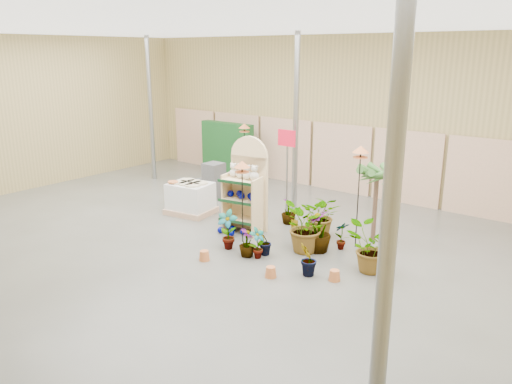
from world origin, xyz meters
TOP-DOWN VIEW (x-y plane):
  - room at (0.00, 0.91)m, footprint 15.20×12.10m
  - display_shelf at (-0.05, 1.60)m, footprint 1.01×0.73m
  - teddy_bears at (-0.02, 1.50)m, footprint 0.81×0.21m
  - gazing_balls_shelf at (-0.05, 1.47)m, footprint 0.81×0.28m
  - gazing_balls_floor at (-0.14, 1.17)m, footprint 0.63×0.39m
  - pallet_stack at (-1.97, 1.68)m, footprint 1.25×1.10m
  - charcoal_planters at (-2.58, 3.11)m, footprint 0.80×0.50m
  - trellis_stock at (-3.80, 5.20)m, footprint 2.00×0.30m
  - offer_sign at (0.10, 2.98)m, footprint 0.50×0.08m
  - bird_table_front at (0.36, 0.95)m, footprint 0.34×0.34m
  - bird_table_right at (2.44, 2.22)m, footprint 0.34×0.34m
  - bird_table_back at (-2.38, 4.37)m, footprint 0.34×0.34m
  - palm at (2.58, 2.76)m, footprint 0.70×0.70m
  - potted_plant_0 at (0.37, 0.45)m, footprint 0.51×0.42m
  - potted_plant_1 at (1.19, 0.64)m, footprint 0.27×0.33m
  - potted_plant_2 at (1.77, 1.29)m, footprint 1.23×1.28m
  - potted_plant_3 at (1.95, 1.50)m, footprint 0.68×0.68m
  - potted_plant_4 at (2.26, 1.91)m, footprint 0.35×0.39m
  - potted_plant_5 at (1.41, 1.51)m, footprint 0.40×0.40m
  - potted_plant_6 at (1.53, 2.32)m, footprint 1.08×1.01m
  - potted_plant_7 at (0.94, 0.38)m, footprint 0.45×0.45m
  - potted_plant_8 at (1.17, 0.43)m, footprint 0.31×0.39m
  - potted_plant_9 at (2.42, 0.35)m, footprint 0.41×0.45m
  - potted_plant_10 at (3.21, 1.21)m, footprint 1.12×1.08m
  - potted_plant_11 at (0.47, 2.56)m, footprint 0.49×0.49m

SIDE VIEW (x-z plane):
  - gazing_balls_floor at x=-0.14m, z-range 0.00..0.15m
  - potted_plant_5 at x=1.41m, z-range 0.00..0.57m
  - potted_plant_1 at x=1.19m, z-range 0.00..0.57m
  - potted_plant_7 at x=0.94m, z-range 0.00..0.58m
  - potted_plant_4 at x=2.26m, z-range 0.00..0.62m
  - potted_plant_11 at x=0.47m, z-range 0.00..0.62m
  - potted_plant_8 at x=1.17m, z-range 0.00..0.65m
  - potted_plant_9 at x=2.42m, z-range 0.00..0.67m
  - pallet_stack at x=-1.97m, z-range -0.01..0.82m
  - charcoal_planters at x=-2.58m, z-range -0.08..0.92m
  - potted_plant_0 at x=0.37m, z-range 0.00..0.85m
  - potted_plant_3 at x=1.95m, z-range 0.00..0.92m
  - potted_plant_10 at x=3.21m, z-range 0.00..0.95m
  - potted_plant_6 at x=1.53m, z-range 0.00..0.98m
  - potted_plant_2 at x=1.77m, z-range 0.00..1.10m
  - gazing_balls_shelf at x=-0.05m, z-range 0.79..0.94m
  - trellis_stock at x=-3.80m, z-range 0.00..1.80m
  - display_shelf at x=-0.05m, z-range -0.09..2.10m
  - teddy_bears at x=-0.02m, z-range 1.22..1.57m
  - palm at x=2.58m, z-range 0.64..2.44m
  - offer_sign at x=0.10m, z-range 0.47..2.67m
  - bird_table_front at x=0.36m, z-range 0.77..2.59m
  - bird_table_back at x=-2.38m, z-range 0.85..2.84m
  - bird_table_right at x=2.44m, z-range 0.94..3.13m
  - room at x=0.00m, z-range -0.14..4.56m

